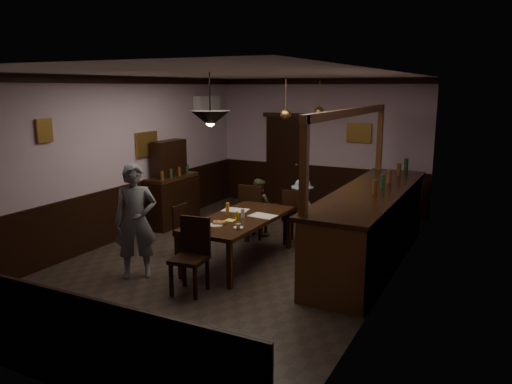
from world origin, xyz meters
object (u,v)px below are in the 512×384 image
Objects in this scene: dining_table at (239,221)px; coffee_cup at (238,226)px; person_standing at (136,221)px; bar_counter at (371,223)px; chair_far_right at (296,215)px; pendant_brass_mid at (286,114)px; pendant_brass_far at (319,112)px; person_seated_right at (302,210)px; chair_side at (185,229)px; person_seated_left at (259,207)px; soda_can at (237,216)px; chair_near at (192,252)px; chair_far_left at (252,209)px; pendant_iron at (210,119)px; sideboard at (172,191)px.

coffee_cup is (0.31, -0.60, 0.11)m from dining_table.
bar_counter is at bearing 0.99° from person_standing.
pendant_brass_mid is (-0.50, 0.63, 1.74)m from chair_far_right.
person_standing is at bearing -130.84° from dining_table.
pendant_brass_far reaches higher than person_standing.
person_seated_right is at bearing 73.00° from dining_table.
person_seated_left is (0.50, 1.74, 0.06)m from chair_side.
chair_side reaches higher than soda_can.
bar_counter is (1.86, 1.08, -0.06)m from dining_table.
soda_can is at bearing 81.22° from chair_near.
chair_far_left is 0.90× the size of person_seated_right.
coffee_cup is at bearing -58.83° from soda_can.
pendant_iron reaches higher than person_standing.
chair_side is at bearing 63.00° from chair_far_left.
person_seated_right is at bearing 86.49° from coffee_cup.
pendant_brass_mid is at bearing -123.71° from person_seated_left.
chair_far_left is at bearing 108.38° from person_seated_left.
pendant_brass_mid reaches higher than chair_side.
coffee_cup is at bearing 85.42° from person_seated_right.
soda_can is (0.06, 1.18, 0.24)m from chair_near.
soda_can is 0.07× the size of sideboard.
pendant_iron reaches higher than coffee_cup.
chair_far_left is 0.99× the size of chair_near.
bar_counter is at bearing 172.10° from chair_far_right.
chair_near is at bearing 78.63° from chair_far_right.
pendant_brass_mid reaches higher than chair_far_right.
pendant_iron is (0.42, -2.36, 1.82)m from person_seated_left.
sideboard is (-2.81, 0.13, 0.14)m from chair_far_right.
chair_far_right is at bearing 69.55° from dining_table.
chair_side is at bearing 162.30° from coffee_cup.
chair_near is 1.45m from chair_side.
pendant_brass_far is at bearing 81.18° from pendant_brass_mid.
chair_far_right is 0.88× the size of person_seated_right.
chair_far_left is 12.95× the size of coffee_cup.
person_standing is at bearing 175.94° from chair_side.
soda_can is at bearing 121.98° from coffee_cup.
pendant_iron is at bearing -134.94° from bar_counter.
dining_table is 1.64m from person_standing.
pendant_iron is at bearing -90.81° from dining_table.
pendant_brass_far is (-0.30, 1.63, 1.72)m from person_seated_right.
chair_far_left is at bearing 38.21° from person_standing.
pendant_iron is (-0.01, -0.80, 1.68)m from dining_table.
sideboard is at bearing 78.63° from person_standing.
pendant_brass_mid is at bearing -19.77° from chair_side.
person_standing is 0.39× the size of bar_counter.
chair_far_right is 0.23× the size of bar_counter.
dining_table is at bearing 100.44° from chair_far_left.
chair_far_right is at bearing -40.43° from chair_side.
sideboard is at bearing -144.55° from pendant_brass_far.
person_seated_left is at bearing -96.04° from chair_far_left.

